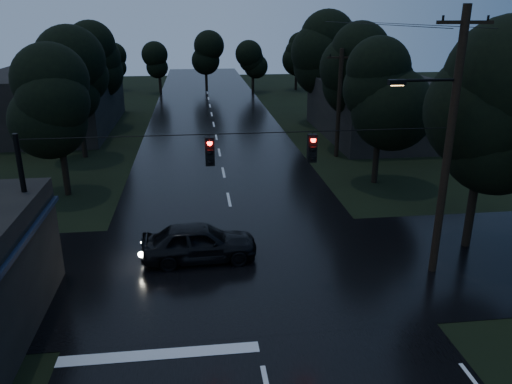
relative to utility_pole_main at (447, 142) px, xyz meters
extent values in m
cube|color=black|center=(-7.41, 19.00, -5.26)|extent=(12.00, 120.00, 0.02)
cube|color=black|center=(-7.41, 1.00, -5.26)|extent=(60.00, 9.00, 0.02)
cube|color=black|center=(-14.41, -2.00, -2.06)|extent=(0.30, 7.00, 0.15)
cylinder|color=black|center=(-14.61, 1.00, -3.76)|extent=(0.10, 0.10, 3.00)
cube|color=#FFB166|center=(-14.46, -3.50, -2.76)|extent=(0.06, 1.60, 0.50)
cube|color=#FFB166|center=(-14.46, -0.80, -2.76)|extent=(0.06, 1.20, 0.50)
cube|color=black|center=(6.59, 23.00, -3.06)|extent=(10.00, 14.00, 4.40)
cube|color=black|center=(-21.41, 29.00, -2.76)|extent=(10.00, 16.00, 5.00)
cylinder|color=black|center=(0.09, 0.00, -0.26)|extent=(0.30, 0.30, 10.00)
cube|color=black|center=(0.09, 0.00, 4.14)|extent=(2.00, 0.12, 0.12)
cylinder|color=black|center=(-1.01, 0.00, 2.24)|extent=(2.20, 0.10, 0.10)
cube|color=black|center=(-2.11, 0.00, 2.19)|extent=(0.60, 0.25, 0.18)
cube|color=#FFB266|center=(-2.11, 0.00, 2.09)|extent=(0.45, 0.18, 0.03)
cylinder|color=black|center=(0.89, 17.00, -1.51)|extent=(0.30, 0.30, 7.50)
cube|color=black|center=(0.89, 17.00, 1.64)|extent=(2.00, 0.12, 0.12)
cylinder|color=black|center=(-14.91, 0.00, -2.26)|extent=(0.18, 0.18, 6.00)
cylinder|color=black|center=(-7.41, 0.00, 0.54)|extent=(15.00, 0.03, 0.03)
cube|color=black|center=(-8.61, 0.00, -0.06)|extent=(0.32, 0.25, 1.00)
sphere|color=#FF0C07|center=(-8.61, -0.15, -0.06)|extent=(0.18, 0.18, 0.18)
cube|color=black|center=(-5.01, 0.00, -0.06)|extent=(0.32, 0.25, 1.00)
sphere|color=#FF0C07|center=(-5.01, -0.15, -0.06)|extent=(0.18, 0.18, 0.18)
cylinder|color=black|center=(2.59, 2.00, -3.86)|extent=(0.36, 0.36, 2.80)
sphere|color=black|center=(2.59, 2.00, -0.46)|extent=(4.48, 4.48, 4.48)
sphere|color=black|center=(2.59, 2.00, 0.74)|extent=(4.48, 4.48, 4.48)
sphere|color=black|center=(2.59, 2.00, 1.94)|extent=(4.48, 4.48, 4.48)
cylinder|color=black|center=(-16.41, 11.00, -4.03)|extent=(0.36, 0.36, 2.45)
sphere|color=black|center=(-16.41, 11.00, -1.06)|extent=(3.92, 3.92, 3.92)
sphere|color=black|center=(-16.41, 11.00, -0.01)|extent=(3.92, 3.92, 3.92)
sphere|color=black|center=(-16.41, 11.00, 1.04)|extent=(3.92, 3.92, 3.92)
cylinder|color=black|center=(-17.01, 19.00, -3.95)|extent=(0.36, 0.36, 2.62)
sphere|color=black|center=(-17.01, 19.00, -0.76)|extent=(4.20, 4.20, 4.20)
sphere|color=black|center=(-17.01, 19.00, 0.37)|extent=(4.20, 4.20, 4.20)
sphere|color=black|center=(-17.01, 19.00, 1.49)|extent=(4.20, 4.20, 4.20)
cylinder|color=black|center=(-17.61, 29.00, -3.86)|extent=(0.36, 0.36, 2.80)
sphere|color=black|center=(-17.61, 29.00, -0.46)|extent=(4.48, 4.48, 4.48)
sphere|color=black|center=(-17.61, 29.00, 0.74)|extent=(4.48, 4.48, 4.48)
sphere|color=black|center=(-17.61, 29.00, 1.94)|extent=(4.48, 4.48, 4.48)
cylinder|color=black|center=(1.59, 11.00, -3.95)|extent=(0.36, 0.36, 2.62)
sphere|color=black|center=(1.59, 11.00, -0.76)|extent=(4.20, 4.20, 4.20)
sphere|color=black|center=(1.59, 11.00, 0.37)|extent=(4.20, 4.20, 4.20)
sphere|color=black|center=(1.59, 11.00, 1.49)|extent=(4.20, 4.20, 4.20)
cylinder|color=black|center=(2.19, 19.00, -3.86)|extent=(0.36, 0.36, 2.80)
sphere|color=black|center=(2.19, 19.00, -0.46)|extent=(4.48, 4.48, 4.48)
sphere|color=black|center=(2.19, 19.00, 0.74)|extent=(4.48, 4.48, 4.48)
sphere|color=black|center=(2.19, 19.00, 1.94)|extent=(4.48, 4.48, 4.48)
cylinder|color=black|center=(2.79, 29.00, -3.77)|extent=(0.36, 0.36, 2.97)
sphere|color=black|center=(2.79, 29.00, -0.16)|extent=(4.76, 4.76, 4.76)
sphere|color=black|center=(2.79, 29.00, 1.12)|extent=(4.76, 4.76, 4.76)
sphere|color=black|center=(2.79, 29.00, 2.39)|extent=(4.76, 4.76, 4.76)
imported|color=black|center=(-9.10, 2.07, -4.45)|extent=(4.79, 2.06, 1.61)
camera|label=1|loc=(-9.05, -16.71, 4.41)|focal=35.00mm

